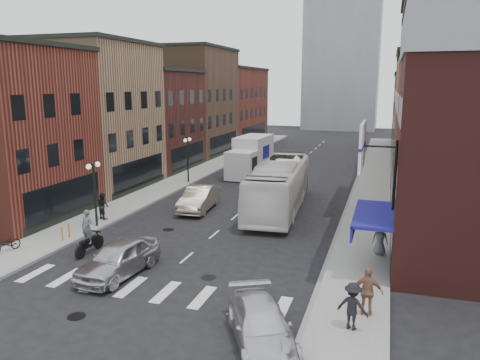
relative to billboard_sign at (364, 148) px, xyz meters
The scene contains 30 objects.
ground 10.56m from the billboard_sign, behind, with size 160.00×160.00×0.00m, color black.
sidewalk_left 28.12m from the billboard_sign, 128.47° to the left, with size 3.00×74.00×0.15m, color gray.
sidewalk_right 22.34m from the billboard_sign, 90.23° to the left, with size 3.00×74.00×0.15m, color gray.
curb_left 27.25m from the billboard_sign, 125.94° to the left, with size 0.20×74.00×0.16m, color gray.
curb_right 22.41m from the billboard_sign, 94.22° to the left, with size 0.20×74.00×0.16m, color gray.
crosswalk_stripes 11.12m from the billboard_sign, 157.82° to the right, with size 12.00×2.20×0.01m, color silver.
bldg_left_mid_a 27.17m from the billboard_sign, 150.21° to the left, with size 10.30×10.20×12.30m.
bldg_left_mid_b 33.30m from the billboard_sign, 135.10° to the left, with size 10.30×10.20×10.30m.
bldg_left_far_a 41.79m from the billboard_sign, 124.35° to the left, with size 10.30×12.20×13.30m.
bldg_left_far_b 53.93m from the billboard_sign, 115.93° to the left, with size 10.30×16.20×11.30m.
bldg_right_mid_a 14.98m from the billboard_sign, 64.61° to the left, with size 10.30×10.20×14.30m.
bldg_right_mid_b 24.36m from the billboard_sign, 74.75° to the left, with size 10.30×10.20×11.30m.
bldg_right_far_a 35.09m from the billboard_sign, 79.48° to the left, with size 10.30×12.20×12.30m.
bldg_right_far_b 48.93m from the billboard_sign, 82.47° to the left, with size 10.30×16.20×10.30m.
awning_blue 4.05m from the billboard_sign, 80.39° to the left, with size 1.80×5.00×0.78m.
billboard_sign is the anchor object (origin of this frame).
streetlamp_near 16.68m from the billboard_sign, 167.65° to the left, with size 0.32×1.22×4.11m.
streetlamp_far 23.92m from the billboard_sign, 132.41° to the left, with size 0.32×1.22×4.11m.
bike_rack 17.14m from the billboard_sign, behind, with size 0.08×0.68×0.80m.
box_truck 26.45m from the billboard_sign, 117.01° to the left, with size 2.86×8.63×3.72m.
motorcycle_rider 14.63m from the billboard_sign, behind, with size 0.67×2.34×2.38m.
transit_bus 13.42m from the billboard_sign, 119.04° to the left, with size 2.94×12.57×3.50m, color white.
sedan_left_near 12.19m from the billboard_sign, 166.91° to the right, with size 1.94×4.83×1.65m, color #BABABF.
sedan_left_far 15.80m from the billboard_sign, 140.97° to the left, with size 1.79×5.12×1.69m, color #B7AA95.
curb_car 8.73m from the billboard_sign, 114.27° to the right, with size 1.92×4.73×1.37m, color silver.
parked_bicycle 18.72m from the billboard_sign, behind, with size 0.59×1.69×0.89m, color black.
ped_left_solo 17.97m from the billboard_sign, 163.18° to the left, with size 0.83×0.48×1.72m, color black.
ped_right_a 6.81m from the billboard_sign, 88.80° to the right, with size 1.13×0.56×1.75m, color black.
ped_right_b 6.03m from the billboard_sign, 80.30° to the right, with size 1.12×0.56×1.91m, color #8B5F46.
ped_right_c 6.39m from the billboard_sign, 76.67° to the left, with size 0.79×0.52×1.62m, color slate.
Camera 1 is at (9.51, -19.88, 8.76)m, focal length 35.00 mm.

